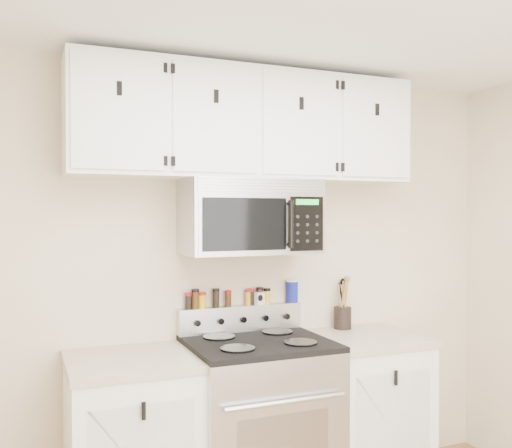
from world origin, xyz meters
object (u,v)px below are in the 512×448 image
(salt_canister, at_px, (292,291))
(microwave, at_px, (250,217))
(utensil_crock, at_px, (343,316))
(range, at_px, (259,424))

(salt_canister, bearing_deg, microwave, -155.39)
(salt_canister, bearing_deg, utensil_crock, -8.63)
(range, relative_size, salt_canister, 8.00)
(range, distance_m, microwave, 1.15)
(microwave, relative_size, utensil_crock, 2.38)
(microwave, height_order, salt_canister, microwave)
(range, height_order, microwave, microwave)
(range, relative_size, utensil_crock, 3.45)
(utensil_crock, relative_size, salt_canister, 2.32)
(range, distance_m, utensil_crock, 0.88)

